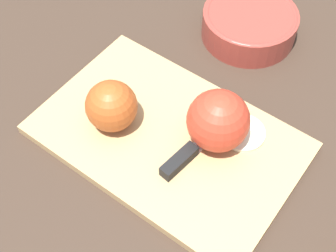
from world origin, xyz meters
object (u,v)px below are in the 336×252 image
(apple_half_right, at_px, (218,121))
(bowl, at_px, (249,23))
(apple_half_left, at_px, (111,106))
(knife, at_px, (186,155))

(apple_half_right, bearing_deg, bowl, 163.48)
(apple_half_left, bearing_deg, apple_half_right, 177.63)
(knife, height_order, bowl, bowl)
(apple_half_right, distance_m, knife, 0.06)
(knife, bearing_deg, apple_half_left, 102.44)
(apple_half_right, distance_m, bowl, 0.22)
(apple_half_left, distance_m, knife, 0.12)
(apple_half_right, height_order, bowl, apple_half_right)
(apple_half_right, xyz_separation_m, knife, (-0.01, -0.05, -0.03))
(bowl, bearing_deg, apple_half_left, -96.85)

